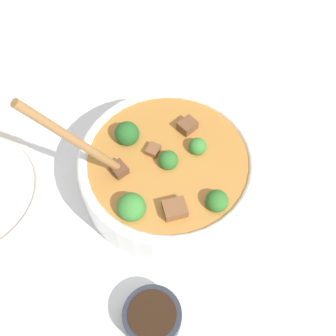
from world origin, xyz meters
The scene contains 3 objects.
ground_plane centered at (0.00, 0.00, 0.00)m, with size 4.00×4.00×0.00m, color silver.
stew_bowl centered at (0.00, 0.00, 0.05)m, with size 0.32×0.28×0.27m.
condiment_bowl centered at (-0.03, -0.22, 0.02)m, with size 0.08×0.08×0.03m.
Camera 1 is at (-0.01, -0.35, 0.63)m, focal length 45.00 mm.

